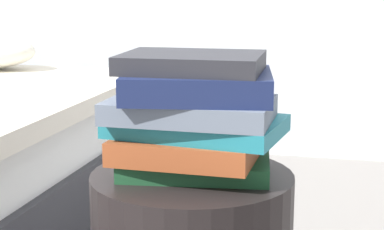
{
  "coord_description": "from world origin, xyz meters",
  "views": [
    {
      "loc": [
        0.26,
        -1.08,
        0.83
      ],
      "look_at": [
        0.0,
        0.0,
        0.6
      ],
      "focal_mm": 60.0,
      "sensor_mm": 36.0,
      "label": 1
    }
  ],
  "objects_px": {
    "book_forest": "(196,165)",
    "book_slate": "(190,110)",
    "book_teal": "(197,126)",
    "book_navy": "(199,85)",
    "book_charcoal": "(190,62)",
    "book_rust": "(188,146)"
  },
  "relations": [
    {
      "from": "book_rust",
      "to": "book_teal",
      "type": "bearing_deg",
      "value": 34.45
    },
    {
      "from": "book_rust",
      "to": "book_navy",
      "type": "distance_m",
      "value": 0.11
    },
    {
      "from": "book_teal",
      "to": "book_navy",
      "type": "bearing_deg",
      "value": -30.52
    },
    {
      "from": "book_forest",
      "to": "book_rust",
      "type": "bearing_deg",
      "value": -154.04
    },
    {
      "from": "book_charcoal",
      "to": "book_slate",
      "type": "bearing_deg",
      "value": -78.34
    },
    {
      "from": "book_forest",
      "to": "book_navy",
      "type": "height_order",
      "value": "book_navy"
    },
    {
      "from": "book_teal",
      "to": "book_forest",
      "type": "bearing_deg",
      "value": -141.9
    },
    {
      "from": "book_forest",
      "to": "book_slate",
      "type": "distance_m",
      "value": 0.11
    },
    {
      "from": "book_forest",
      "to": "book_navy",
      "type": "distance_m",
      "value": 0.15
    },
    {
      "from": "book_forest",
      "to": "book_teal",
      "type": "xyz_separation_m",
      "value": [
        0.0,
        0.0,
        0.07
      ]
    },
    {
      "from": "book_navy",
      "to": "book_charcoal",
      "type": "xyz_separation_m",
      "value": [
        -0.02,
        -0.0,
        0.04
      ]
    },
    {
      "from": "book_slate",
      "to": "book_navy",
      "type": "bearing_deg",
      "value": 51.6
    },
    {
      "from": "book_navy",
      "to": "book_slate",
      "type": "bearing_deg",
      "value": -138.3
    },
    {
      "from": "book_teal",
      "to": "book_navy",
      "type": "distance_m",
      "value": 0.08
    },
    {
      "from": "book_forest",
      "to": "book_teal",
      "type": "distance_m",
      "value": 0.07
    },
    {
      "from": "book_forest",
      "to": "book_teal",
      "type": "bearing_deg",
      "value": 22.97
    },
    {
      "from": "book_teal",
      "to": "book_slate",
      "type": "xyz_separation_m",
      "value": [
        -0.01,
        -0.02,
        0.03
      ]
    },
    {
      "from": "book_rust",
      "to": "book_navy",
      "type": "height_order",
      "value": "book_navy"
    },
    {
      "from": "book_rust",
      "to": "book_teal",
      "type": "distance_m",
      "value": 0.04
    },
    {
      "from": "book_rust",
      "to": "book_navy",
      "type": "bearing_deg",
      "value": 18.58
    },
    {
      "from": "book_navy",
      "to": "book_charcoal",
      "type": "relative_size",
      "value": 1.04
    },
    {
      "from": "book_navy",
      "to": "book_teal",
      "type": "bearing_deg",
      "value": 132.56
    }
  ]
}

